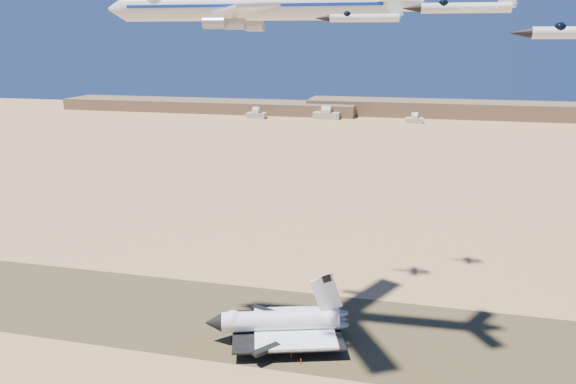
% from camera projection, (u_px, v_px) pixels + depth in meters
% --- Properties ---
extents(ground, '(1200.00, 1200.00, 0.00)m').
position_uv_depth(ground, '(251.00, 321.00, 181.76)').
color(ground, tan).
rests_on(ground, ground).
extents(runway, '(600.00, 50.00, 0.06)m').
position_uv_depth(runway, '(251.00, 321.00, 181.75)').
color(runway, brown).
rests_on(runway, ground).
extents(ridgeline, '(960.00, 90.00, 18.00)m').
position_uv_depth(ridgeline, '(438.00, 111.00, 659.26)').
color(ridgeline, brown).
rests_on(ridgeline, ground).
extents(hangars, '(200.50, 29.50, 30.00)m').
position_uv_depth(hangars, '(322.00, 115.00, 643.74)').
color(hangars, beige).
rests_on(hangars, ground).
extents(shuttle, '(43.38, 34.43, 21.15)m').
position_uv_depth(shuttle, '(279.00, 323.00, 169.01)').
color(shuttle, white).
rests_on(shuttle, runway).
extents(carrier_747, '(85.59, 66.40, 21.35)m').
position_uv_depth(carrier_747, '(243.00, 7.00, 148.18)').
color(carrier_747, silver).
extents(crew_a, '(0.55, 0.66, 1.57)m').
position_uv_depth(crew_a, '(301.00, 361.00, 157.67)').
color(crew_a, '#CE510C').
rests_on(crew_a, runway).
extents(crew_b, '(0.75, 0.89, 1.60)m').
position_uv_depth(crew_b, '(291.00, 354.00, 161.48)').
color(crew_b, '#CE510C').
rests_on(crew_b, runway).
extents(crew_c, '(1.10, 0.86, 1.67)m').
position_uv_depth(crew_c, '(291.00, 356.00, 160.30)').
color(crew_c, '#CE510C').
rests_on(crew_c, runway).
extents(chase_jet_a, '(14.78, 8.11, 3.69)m').
position_uv_depth(chase_jet_a, '(362.00, 18.00, 95.20)').
color(chase_jet_a, silver).
extents(chase_jet_b, '(16.61, 8.97, 4.14)m').
position_uv_depth(chase_jet_b, '(463.00, 7.00, 84.12)').
color(chase_jet_b, silver).
extents(chase_jet_e, '(15.64, 8.28, 3.90)m').
position_uv_depth(chase_jet_e, '(335.00, 18.00, 184.92)').
color(chase_jet_e, silver).
extents(chase_jet_f, '(14.77, 7.87, 3.68)m').
position_uv_depth(chase_jet_f, '(401.00, 10.00, 194.52)').
color(chase_jet_f, silver).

